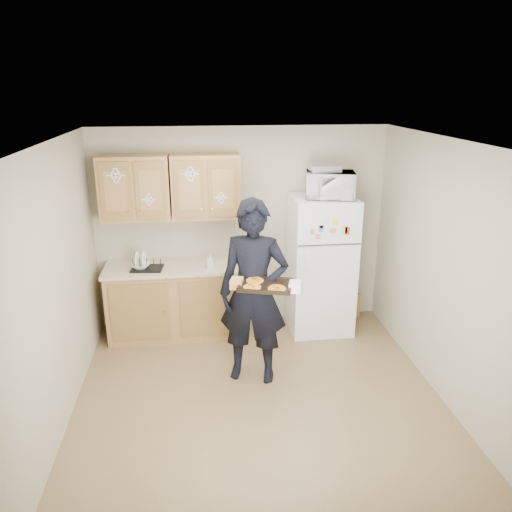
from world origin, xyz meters
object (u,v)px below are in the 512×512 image
at_px(person, 254,293).
at_px(dish_rack, 147,263).
at_px(microwave, 330,185).
at_px(refrigerator, 321,265).
at_px(baking_tray, 266,286).

bearing_deg(person, dish_rack, 154.69).
relative_size(microwave, dish_rack, 1.55).
height_order(refrigerator, person, person).
distance_m(person, baking_tray, 0.36).
distance_m(refrigerator, baking_tray, 1.62).
height_order(refrigerator, dish_rack, refrigerator).
distance_m(refrigerator, dish_rack, 2.11).
bearing_deg(microwave, baking_tray, -115.39).
xyz_separation_m(microwave, dish_rack, (-2.16, 0.01, -0.88)).
relative_size(refrigerator, dish_rack, 4.76).
distance_m(baking_tray, microwave, 1.73).
bearing_deg(dish_rack, refrigerator, 1.03).
bearing_deg(refrigerator, person, -132.66).
bearing_deg(baking_tray, person, 121.56).
bearing_deg(dish_rack, person, -41.09).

